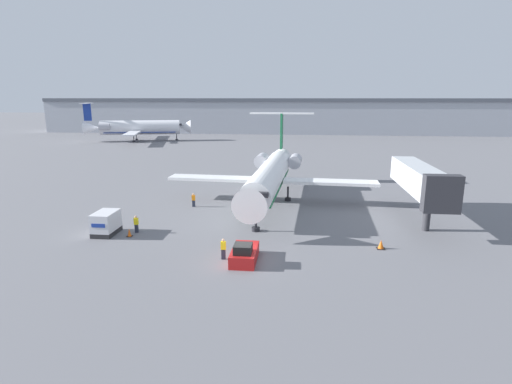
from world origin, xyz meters
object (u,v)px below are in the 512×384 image
object	(u,v)px
jet_bridge	(420,180)
worker_by_wing	(194,200)
airplane_parked_far_left	(138,128)
worker_on_apron	(136,224)
traffic_cone_left	(129,233)
luggage_cart	(106,223)
traffic_cone_right	(381,245)
airplane_main	(271,174)
pushback_tug	(244,254)
worker_near_tug	(223,248)

from	to	relation	value
jet_bridge	worker_by_wing	bearing A→B (deg)	173.20
airplane_parked_far_left	jet_bridge	xyz separation A→B (m)	(60.78, -74.00, 0.46)
worker_by_wing	worker_on_apron	bearing A→B (deg)	-107.43
traffic_cone_left	luggage_cart	bearing A→B (deg)	170.44
traffic_cone_left	traffic_cone_right	world-z (taller)	traffic_cone_right
airplane_main	airplane_parked_far_left	world-z (taller)	airplane_parked_far_left
jet_bridge	worker_on_apron	bearing A→B (deg)	-166.37
worker_by_wing	jet_bridge	bearing A→B (deg)	-6.80
luggage_cart	traffic_cone_left	bearing A→B (deg)	-9.56
pushback_tug	airplane_main	bearing A→B (deg)	87.75
traffic_cone_right	worker_by_wing	bearing A→B (deg)	149.44
airplane_main	pushback_tug	world-z (taller)	airplane_main
worker_near_tug	traffic_cone_left	size ratio (longest dim) A/B	2.26
worker_by_wing	jet_bridge	world-z (taller)	jet_bridge
worker_by_wing	worker_on_apron	xyz separation A→B (m)	(-3.08, -9.80, 0.03)
worker_near_tug	worker_on_apron	xyz separation A→B (m)	(-9.60, 5.55, -0.03)
luggage_cart	worker_by_wing	world-z (taller)	luggage_cart
worker_by_wing	pushback_tug	bearing A→B (deg)	-61.96
worker_by_wing	airplane_parked_far_left	bearing A→B (deg)	116.73
airplane_main	luggage_cart	bearing A→B (deg)	-136.58
pushback_tug	jet_bridge	distance (m)	21.27
luggage_cart	traffic_cone_left	distance (m)	2.59
worker_near_tug	worker_by_wing	bearing A→B (deg)	113.03
airplane_main	airplane_parked_far_left	bearing A→B (deg)	123.52
pushback_tug	jet_bridge	size ratio (longest dim) A/B	0.27
luggage_cart	traffic_cone_left	size ratio (longest dim) A/B	3.81
pushback_tug	traffic_cone_right	distance (m)	12.06
worker_near_tug	traffic_cone_left	distance (m)	10.79
traffic_cone_right	jet_bridge	xyz separation A→B (m)	(5.35, 8.63, 4.08)
luggage_cart	worker_near_tug	distance (m)	13.20
traffic_cone_left	worker_near_tug	bearing A→B (deg)	-24.11
worker_near_tug	luggage_cart	bearing A→B (deg)	158.60
jet_bridge	pushback_tug	bearing A→B (deg)	-143.25
airplane_main	traffic_cone_left	world-z (taller)	airplane_main
airplane_parked_far_left	worker_near_tug	bearing A→B (deg)	-63.91
traffic_cone_left	airplane_parked_far_left	size ratio (longest dim) A/B	0.02
pushback_tug	luggage_cart	size ratio (longest dim) A/B	1.36
worker_near_tug	traffic_cone_right	bearing A→B (deg)	15.82
worker_by_wing	airplane_parked_far_left	xyz separation A→B (m)	(-35.76, 71.01, 3.13)
luggage_cart	airplane_parked_far_left	size ratio (longest dim) A/B	0.09
airplane_main	airplane_parked_far_left	xyz separation A→B (m)	(-44.76, 67.57, 0.50)
airplane_main	jet_bridge	xyz separation A→B (m)	(16.02, -6.43, 0.96)
worker_near_tug	worker_on_apron	bearing A→B (deg)	149.98
pushback_tug	worker_by_wing	bearing A→B (deg)	118.04
airplane_main	worker_on_apron	world-z (taller)	airplane_main
traffic_cone_left	airplane_parked_far_left	distance (m)	88.21
pushback_tug	jet_bridge	bearing A→B (deg)	36.75
luggage_cart	airplane_parked_far_left	world-z (taller)	airplane_parked_far_left
worker_by_wing	jet_bridge	distance (m)	25.45
luggage_cart	jet_bridge	bearing A→B (deg)	13.77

